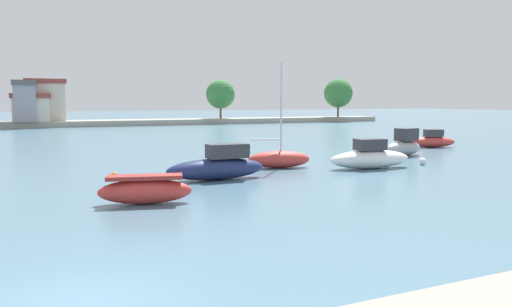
# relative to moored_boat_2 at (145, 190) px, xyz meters

# --- Properties ---
(ground_plane) EXTENTS (400.00, 400.00, 0.00)m
(ground_plane) POSITION_rel_moored_boat_2_xyz_m (-3.14, -8.82, -0.53)
(ground_plane) COLOR slate
(moored_boat_2) EXTENTS (3.67, 1.85, 1.11)m
(moored_boat_2) POSITION_rel_moored_boat_2_xyz_m (0.00, 0.00, 0.00)
(moored_boat_2) COLOR #C63833
(moored_boat_2) RESTS_ON ground
(moored_boat_3) EXTENTS (5.11, 1.52, 1.78)m
(moored_boat_3) POSITION_rel_moored_boat_2_xyz_m (4.56, 4.34, 0.14)
(moored_boat_3) COLOR navy
(moored_boat_3) RESTS_ON ground
(moored_boat_4) EXTENTS (3.91, 2.32, 6.14)m
(moored_boat_4) POSITION_rel_moored_boat_2_xyz_m (9.35, 6.94, 0.01)
(moored_boat_4) COLOR #C63833
(moored_boat_4) RESTS_ON ground
(moored_boat_5) EXTENTS (5.22, 2.14, 1.73)m
(moored_boat_5) POSITION_rel_moored_boat_2_xyz_m (14.04, 4.48, 0.12)
(moored_boat_5) COLOR white
(moored_boat_5) RESTS_ON ground
(moored_boat_6) EXTENTS (3.76, 2.06, 1.98)m
(moored_boat_6) POSITION_rel_moored_boat_2_xyz_m (20.45, 8.90, 0.22)
(moored_boat_6) COLOR #9E9EA3
(moored_boat_6) RESTS_ON ground
(moored_boat_7) EXTENTS (4.30, 2.57, 1.53)m
(moored_boat_7) POSITION_rel_moored_boat_2_xyz_m (27.17, 13.01, 0.02)
(moored_boat_7) COLOR #C63833
(moored_boat_7) RESTS_ON ground
(mooring_buoy_0) EXTENTS (0.33, 0.33, 0.33)m
(mooring_buoy_0) POSITION_rel_moored_boat_2_xyz_m (29.00, 18.40, -0.36)
(mooring_buoy_0) COLOR orange
(mooring_buoy_0) RESTS_ON ground
(mooring_buoy_1) EXTENTS (0.38, 0.38, 0.38)m
(mooring_buoy_1) POSITION_rel_moored_boat_2_xyz_m (10.27, 14.61, -0.34)
(mooring_buoy_1) COLOR white
(mooring_buoy_1) RESTS_ON ground
(mooring_buoy_3) EXTENTS (0.43, 0.43, 0.43)m
(mooring_buoy_3) POSITION_rel_moored_boat_2_xyz_m (18.00, 4.41, -0.31)
(mooring_buoy_3) COLOR white
(mooring_buoy_3) RESTS_ON ground
(mooring_buoy_4) EXTENTS (0.29, 0.29, 0.29)m
(mooring_buoy_4) POSITION_rel_moored_boat_2_xyz_m (-0.08, 7.22, -0.39)
(mooring_buoy_4) COLOR orange
(mooring_buoy_4) RESTS_ON ground
(distant_shoreline) EXTENTS (122.94, 7.14, 8.29)m
(distant_shoreline) POSITION_rel_moored_boat_2_xyz_m (-2.07, 62.96, 2.49)
(distant_shoreline) COLOR #9E998C
(distant_shoreline) RESTS_ON ground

